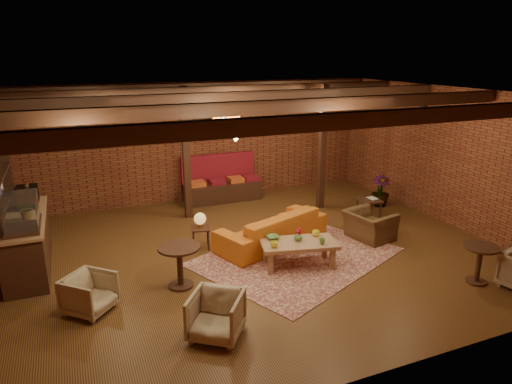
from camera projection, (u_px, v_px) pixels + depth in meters
name	position (u px, v px, depth m)	size (l,w,h in m)	color
floor	(250.00, 254.00, 9.32)	(10.00, 10.00, 0.00)	#431D10
ceiling	(249.00, 94.00, 8.37)	(10.00, 8.00, 0.02)	black
wall_back	(195.00, 142.00, 12.37)	(10.00, 0.02, 3.20)	brown
wall_front	(377.00, 263.00, 5.31)	(10.00, 0.02, 3.20)	brown
wall_right	(447.00, 157.00, 10.68)	(0.02, 8.00, 3.20)	brown
ceiling_beams	(249.00, 101.00, 8.41)	(9.80, 6.40, 0.22)	black
ceiling_pipe	(222.00, 105.00, 9.89)	(0.12, 0.12, 9.60)	black
post_left	(186.00, 154.00, 10.92)	(0.16, 0.16, 3.20)	black
post_right	(322.00, 148.00, 11.63)	(0.16, 0.16, 3.20)	black
service_counter	(25.00, 229.00, 8.46)	(0.80, 2.50, 1.60)	black
plant_counter	(28.00, 204.00, 8.55)	(0.35, 0.39, 0.30)	#337F33
banquette	(222.00, 183.00, 12.52)	(2.10, 0.70, 1.00)	maroon
service_sign	(226.00, 118.00, 11.58)	(0.86, 0.06, 0.30)	orange
ceiling_spotlights	(249.00, 113.00, 8.47)	(6.40, 4.40, 0.28)	black
rug	(296.00, 256.00, 9.18)	(3.70, 2.83, 0.01)	maroon
sofa	(272.00, 228.00, 9.68)	(2.50, 0.98, 0.73)	#C1601A
coffee_table	(298.00, 244.00, 8.69)	(1.56, 1.02, 0.74)	#8A6040
side_table_lamp	(200.00, 221.00, 9.41)	(0.45, 0.45, 0.78)	black
round_table_left	(180.00, 259.00, 7.88)	(0.73, 0.73, 0.76)	black
armchair_a	(89.00, 292.00, 7.15)	(0.67, 0.63, 0.69)	beige
armchair_b	(216.00, 313.00, 6.52)	(0.72, 0.67, 0.74)	beige
armchair_right	(370.00, 221.00, 9.94)	(0.96, 0.62, 0.84)	brown
side_table_book	(369.00, 201.00, 10.94)	(0.56, 0.56, 0.59)	black
round_table_right	(480.00, 258.00, 8.03)	(0.60, 0.60, 0.70)	black
plant_tall	(383.00, 161.00, 11.86)	(1.39, 1.39, 2.47)	#4C7F4C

